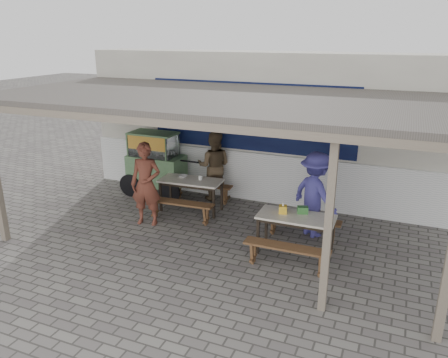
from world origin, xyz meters
The scene contains 17 objects.
ground centered at (0.00, 0.00, 0.00)m, with size 60.00×60.00×0.00m, color #67635D.
back_wall centered at (0.00, 3.58, 1.72)m, with size 9.00×1.28×3.50m.
warung_roof centered at (0.02, 0.90, 2.71)m, with size 9.00×4.21×2.81m.
table_left centered at (-1.16, 1.77, 0.67)m, with size 1.46×0.74×0.75m.
bench_left_street centered at (-1.12, 1.14, 0.34)m, with size 1.53×0.38×0.45m.
bench_left_wall centered at (-1.20, 2.40, 0.34)m, with size 1.53×0.38×0.45m.
table_right centered at (1.55, 0.67, 0.67)m, with size 1.40×0.68×0.75m.
bench_right_street centered at (1.56, 0.01, 0.34)m, with size 1.50×0.30×0.45m.
bench_right_wall centered at (1.54, 1.32, 0.34)m, with size 1.50×0.30×0.45m.
vendor_cart centered at (-2.45, 2.39, 0.87)m, with size 2.02×0.78×1.61m.
patron_street_side centered at (-1.71, 0.77, 0.89)m, with size 0.65×0.43×1.79m, color brown.
patron_wall_side centered at (-0.98, 2.67, 0.85)m, with size 0.83×0.64×1.70m, color brown.
patron_right_table centered at (1.70, 1.58, 0.87)m, with size 1.12×0.64×1.74m, color #454098.
tissue_box centered at (1.28, 0.70, 0.82)m, with size 0.15×0.15×0.15m, color gold.
donation_box centered at (1.62, 0.83, 0.82)m, with size 0.20×0.13×0.13m, color #336F31.
condiment_jar centered at (-0.97, 1.88, 0.80)m, with size 0.09×0.09×0.10m, color silver.
condiment_bowl centered at (-1.40, 1.87, 0.77)m, with size 0.20×0.20×0.05m, color silver.
Camera 1 is at (3.14, -6.59, 3.91)m, focal length 35.00 mm.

